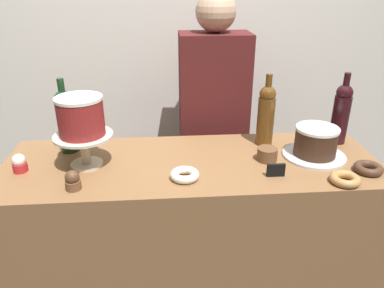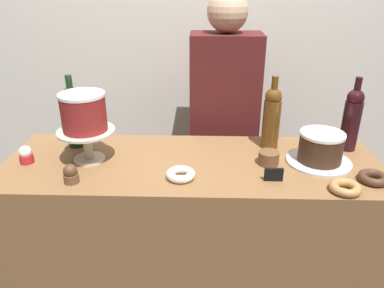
{
  "view_description": "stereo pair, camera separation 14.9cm",
  "coord_description": "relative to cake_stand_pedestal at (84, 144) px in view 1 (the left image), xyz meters",
  "views": [
    {
      "loc": [
        -0.11,
        -1.36,
        1.65
      ],
      "look_at": [
        0.0,
        0.0,
        1.03
      ],
      "focal_mm": 34.35,
      "sensor_mm": 36.0,
      "label": 1
    },
    {
      "loc": [
        0.04,
        -1.36,
        1.65
      ],
      "look_at": [
        0.0,
        0.0,
        1.03
      ],
      "focal_mm": 34.35,
      "sensor_mm": 36.0,
      "label": 2
    }
  ],
  "objects": [
    {
      "name": "back_wall",
      "position": [
        0.43,
        0.85,
        0.26
      ],
      "size": [
        6.0,
        0.05,
        2.6
      ],
      "color": "silver",
      "rests_on": "ground_plane"
    },
    {
      "name": "display_counter",
      "position": [
        0.43,
        -0.0,
        -0.57
      ],
      "size": [
        1.57,
        0.55,
        0.95
      ],
      "color": "brown",
      "rests_on": "ground_plane"
    },
    {
      "name": "cake_stand_pedestal",
      "position": [
        0.0,
        0.0,
        0.0
      ],
      "size": [
        0.23,
        0.23,
        0.14
      ],
      "color": "beige",
      "rests_on": "display_counter"
    },
    {
      "name": "white_layer_cake",
      "position": [
        0.0,
        0.0,
        0.12
      ],
      "size": [
        0.18,
        0.18,
        0.15
      ],
      "color": "maroon",
      "rests_on": "cake_stand_pedestal"
    },
    {
      "name": "silver_serving_platter",
      "position": [
        0.95,
        0.01,
        -0.09
      ],
      "size": [
        0.26,
        0.26,
        0.01
      ],
      "color": "silver",
      "rests_on": "display_counter"
    },
    {
      "name": "chocolate_round_cake",
      "position": [
        0.95,
        0.01,
        -0.02
      ],
      "size": [
        0.18,
        0.18,
        0.12
      ],
      "color": "#3D2619",
      "rests_on": "silver_serving_platter"
    },
    {
      "name": "wine_bottle_amber",
      "position": [
        0.77,
        0.15,
        0.05
      ],
      "size": [
        0.08,
        0.08,
        0.33
      ],
      "color": "#5B3814",
      "rests_on": "display_counter"
    },
    {
      "name": "wine_bottle_green",
      "position": [
        -0.1,
        0.15,
        0.05
      ],
      "size": [
        0.08,
        0.08,
        0.33
      ],
      "color": "#193D1E",
      "rests_on": "display_counter"
    },
    {
      "name": "wine_bottle_dark_red",
      "position": [
        1.12,
        0.15,
        0.05
      ],
      "size": [
        0.08,
        0.08,
        0.33
      ],
      "color": "black",
      "rests_on": "display_counter"
    },
    {
      "name": "cupcake_chocolate",
      "position": [
        -0.01,
        -0.19,
        -0.06
      ],
      "size": [
        0.06,
        0.06,
        0.07
      ],
      "color": "brown",
      "rests_on": "display_counter"
    },
    {
      "name": "cupcake_vanilla",
      "position": [
        -0.25,
        -0.03,
        -0.06
      ],
      "size": [
        0.06,
        0.06,
        0.07
      ],
      "color": "red",
      "rests_on": "display_counter"
    },
    {
      "name": "donut_maple",
      "position": [
        0.98,
        -0.22,
        -0.08
      ],
      "size": [
        0.11,
        0.11,
        0.03
      ],
      "color": "#B27F47",
      "rests_on": "display_counter"
    },
    {
      "name": "donut_sugar",
      "position": [
        0.39,
        -0.14,
        -0.08
      ],
      "size": [
        0.11,
        0.11,
        0.03
      ],
      "color": "silver",
      "rests_on": "display_counter"
    },
    {
      "name": "donut_chocolate",
      "position": [
        1.11,
        -0.15,
        -0.08
      ],
      "size": [
        0.11,
        0.11,
        0.03
      ],
      "color": "#472D1E",
      "rests_on": "display_counter"
    },
    {
      "name": "cookie_stack",
      "position": [
        0.74,
        -0.01,
        -0.07
      ],
      "size": [
        0.08,
        0.08,
        0.05
      ],
      "color": "brown",
      "rests_on": "display_counter"
    },
    {
      "name": "price_sign_chalkboard",
      "position": [
        0.74,
        -0.15,
        -0.07
      ],
      "size": [
        0.07,
        0.01,
        0.05
      ],
      "color": "black",
      "rests_on": "display_counter"
    },
    {
      "name": "barista_figure",
      "position": [
        0.59,
        0.5,
        -0.2
      ],
      "size": [
        0.36,
        0.22,
        1.6
      ],
      "color": "black",
      "rests_on": "ground_plane"
    }
  ]
}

